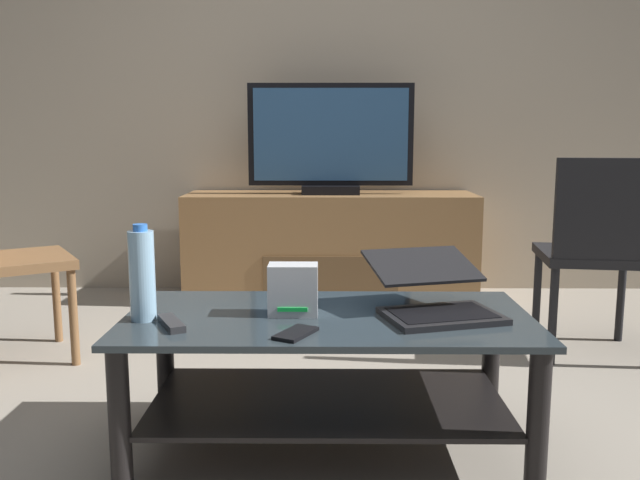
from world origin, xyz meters
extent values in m
plane|color=#9E9384|center=(0.00, 0.00, 0.00)|extent=(7.68, 7.68, 0.00)
cube|color=#B2A38C|center=(0.00, 2.24, 1.40)|extent=(6.40, 0.12, 2.80)
cube|color=#2D383D|center=(0.05, 0.01, 0.42)|extent=(1.22, 0.61, 0.02)
cube|color=black|center=(0.05, 0.01, 0.15)|extent=(1.08, 0.54, 0.02)
cylinder|color=black|center=(-0.52, -0.25, 0.20)|extent=(0.06, 0.06, 0.41)
cylinder|color=black|center=(0.61, -0.25, 0.20)|extent=(0.06, 0.06, 0.41)
cylinder|color=black|center=(-0.52, 0.27, 0.20)|extent=(0.06, 0.06, 0.41)
cylinder|color=black|center=(0.61, 0.27, 0.20)|extent=(0.06, 0.06, 0.41)
cube|color=olive|center=(0.07, 1.92, 0.31)|extent=(1.67, 0.47, 0.62)
cube|color=brown|center=(0.07, 1.68, 0.19)|extent=(0.75, 0.01, 0.22)
cube|color=black|center=(0.07, 1.90, 0.65)|extent=(0.33, 0.20, 0.05)
cube|color=black|center=(0.07, 1.90, 0.96)|extent=(0.94, 0.04, 0.58)
cube|color=#2D517A|center=(0.07, 1.88, 0.96)|extent=(0.88, 0.01, 0.52)
cube|color=black|center=(1.21, 0.94, 0.44)|extent=(0.50, 0.50, 0.04)
cube|color=black|center=(1.19, 0.75, 0.65)|extent=(0.42, 0.09, 0.43)
cylinder|color=black|center=(1.43, 1.11, 0.21)|extent=(0.04, 0.04, 0.42)
cylinder|color=black|center=(1.05, 1.16, 0.21)|extent=(0.04, 0.04, 0.42)
cylinder|color=black|center=(1.00, 0.78, 0.21)|extent=(0.04, 0.04, 0.42)
cube|color=brown|center=(-1.28, 0.81, 0.43)|extent=(0.61, 0.61, 0.04)
cylinder|color=brown|center=(-1.02, 0.75, 0.21)|extent=(0.04, 0.04, 0.41)
cylinder|color=brown|center=(-1.22, 1.07, 0.21)|extent=(0.04, 0.04, 0.41)
cube|color=black|center=(0.38, -0.03, 0.43)|extent=(0.38, 0.32, 0.02)
cube|color=black|center=(0.38, -0.03, 0.44)|extent=(0.33, 0.26, 0.00)
cube|color=black|center=(0.34, 0.12, 0.56)|extent=(0.38, 0.31, 0.08)
cube|color=#3F8CD8|center=(0.34, 0.11, 0.56)|extent=(0.34, 0.28, 0.06)
cube|color=silver|center=(-0.06, 0.02, 0.50)|extent=(0.15, 0.09, 0.15)
cube|color=#19D84C|center=(-0.06, -0.03, 0.45)|extent=(0.09, 0.00, 0.01)
cylinder|color=#99C6E5|center=(-0.50, -0.05, 0.56)|extent=(0.07, 0.07, 0.26)
cylinder|color=blue|center=(-0.50, -0.05, 0.70)|extent=(0.04, 0.04, 0.02)
cube|color=black|center=(-0.04, -0.20, 0.43)|extent=(0.13, 0.16, 0.01)
cube|color=#2D2D30|center=(-0.40, -0.12, 0.43)|extent=(0.11, 0.16, 0.02)
camera|label=1|loc=(0.04, -1.94, 0.97)|focal=37.38mm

